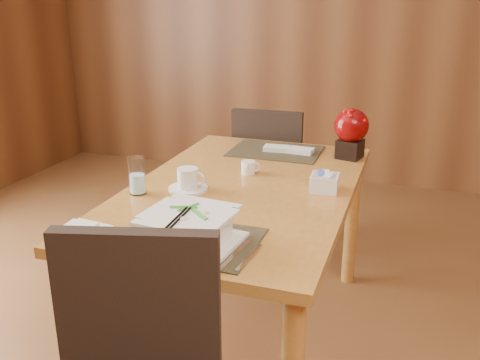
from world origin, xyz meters
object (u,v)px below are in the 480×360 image
(dining_table, at_px, (242,208))
(sugar_caddy, at_px, (325,183))
(creamer_jug, at_px, (248,167))
(coffee_cup, at_px, (188,181))
(bread_plate, at_px, (81,231))
(soup_setting, at_px, (189,230))
(berry_decor, at_px, (351,130))
(far_chair, at_px, (270,172))
(water_glass, at_px, (137,176))

(dining_table, bearing_deg, sugar_caddy, 10.61)
(creamer_jug, bearing_deg, coffee_cup, -133.85)
(sugar_caddy, height_order, bread_plate, sugar_caddy)
(soup_setting, bearing_deg, coffee_cup, 120.11)
(berry_decor, bearing_deg, coffee_cup, -130.41)
(sugar_caddy, xyz_separation_m, far_chair, (-0.46, 0.86, -0.28))
(dining_table, height_order, water_glass, water_glass)
(creamer_jug, height_order, berry_decor, berry_decor)
(coffee_cup, bearing_deg, dining_table, 28.69)
(coffee_cup, distance_m, bread_plate, 0.53)
(sugar_caddy, distance_m, berry_decor, 0.51)
(dining_table, relative_size, bread_plate, 9.77)
(sugar_caddy, relative_size, berry_decor, 0.45)
(coffee_cup, xyz_separation_m, water_glass, (-0.17, -0.11, 0.04))
(dining_table, distance_m, berry_decor, 0.71)
(soup_setting, relative_size, berry_decor, 1.30)
(bread_plate, bearing_deg, berry_decor, 57.58)
(coffee_cup, bearing_deg, water_glass, -148.50)
(sugar_caddy, xyz_separation_m, berry_decor, (0.04, 0.50, 0.11))
(coffee_cup, distance_m, berry_decor, 0.88)
(soup_setting, distance_m, berry_decor, 1.20)
(soup_setting, relative_size, water_glass, 2.11)
(dining_table, relative_size, coffee_cup, 9.27)
(soup_setting, xyz_separation_m, coffee_cup, (-0.22, 0.48, -0.02))
(dining_table, bearing_deg, water_glass, -149.97)
(dining_table, relative_size, water_glass, 9.89)
(soup_setting, height_order, berry_decor, berry_decor)
(creamer_jug, distance_m, bread_plate, 0.85)
(water_glass, relative_size, creamer_jug, 1.89)
(sugar_caddy, bearing_deg, soup_setting, -115.80)
(creamer_jug, relative_size, bread_plate, 0.52)
(creamer_jug, relative_size, far_chair, 0.09)
(bread_plate, xyz_separation_m, far_chair, (0.24, 1.53, -0.25))
(coffee_cup, distance_m, creamer_jug, 0.33)
(soup_setting, relative_size, bread_plate, 2.08)
(dining_table, bearing_deg, bread_plate, -121.36)
(berry_decor, xyz_separation_m, far_chair, (-0.50, 0.36, -0.38))
(dining_table, bearing_deg, soup_setting, -88.09)
(dining_table, xyz_separation_m, creamer_jug, (-0.03, 0.17, 0.13))
(coffee_cup, xyz_separation_m, berry_decor, (0.57, 0.67, 0.10))
(far_chair, bearing_deg, soup_setting, 92.89)
(bread_plate, bearing_deg, far_chair, 81.04)
(sugar_caddy, bearing_deg, creamer_jug, 163.55)
(bread_plate, bearing_deg, sugar_caddy, 43.54)
(water_glass, height_order, sugar_caddy, water_glass)
(creamer_jug, bearing_deg, soup_setting, -98.84)
(sugar_caddy, bearing_deg, berry_decor, 85.95)
(coffee_cup, bearing_deg, bread_plate, -109.11)
(water_glass, height_order, berry_decor, berry_decor)
(soup_setting, bearing_deg, dining_table, 97.80)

